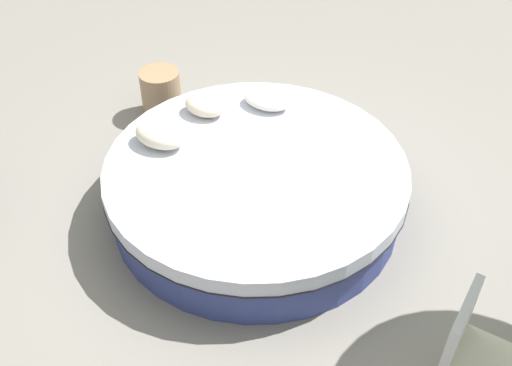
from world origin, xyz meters
The scene contains 7 objects.
ground_plane centered at (0.00, 0.00, 0.00)m, with size 16.00×16.00×0.00m, color gray.
round_bed centered at (0.00, 0.00, 0.28)m, with size 2.72×2.72×0.55m.
throw_pillow_0 centered at (-0.31, 0.87, 0.62)m, with size 0.47×0.32×0.15m, color white.
throw_pillow_1 centered at (-0.79, 0.48, 0.64)m, with size 0.41×0.29×0.18m, color beige.
throw_pillow_2 centered at (-0.91, -0.12, 0.65)m, with size 0.49×0.33×0.20m, color beige.
patio_chair centered at (2.11, -1.09, 0.56)m, with size 0.54×0.56×0.98m.
side_table centered at (-1.65, 0.96, 0.26)m, with size 0.44×0.44×0.52m, color #997A56.
Camera 1 is at (1.86, -3.75, 4.00)m, focal length 43.18 mm.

